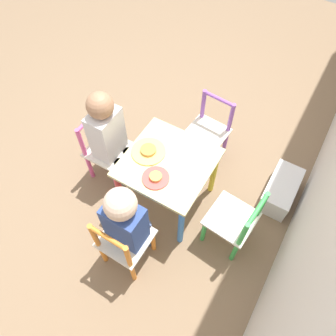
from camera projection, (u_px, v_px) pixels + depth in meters
name	position (u px, v px, depth m)	size (l,w,h in m)	color
ground_plane	(168.00, 199.00, 2.23)	(6.00, 6.00, 0.00)	#7F664C
kids_table	(168.00, 169.00, 1.92)	(0.49, 0.49, 0.44)	beige
chair_pink	(106.00, 149.00, 2.15)	(0.26, 0.26, 0.50)	silver
chair_orange	(123.00, 242.00, 1.80)	(0.26, 0.26, 0.50)	silver
chair_purple	(208.00, 132.00, 2.24)	(0.28, 0.28, 0.50)	silver
chair_green	(235.00, 221.00, 1.87)	(0.28, 0.28, 0.50)	silver
child_front	(109.00, 134.00, 1.97)	(0.20, 0.21, 0.75)	#7A6B5B
child_right	(126.00, 220.00, 1.68)	(0.22, 0.20, 0.71)	#4C608E
plate_front	(148.00, 151.00, 1.89)	(0.20, 0.20, 0.03)	#EADB66
plate_right	(156.00, 178.00, 1.79)	(0.15, 0.15, 0.03)	#E54C47
storage_bin	(281.00, 190.00, 2.17)	(0.36, 0.18, 0.16)	silver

